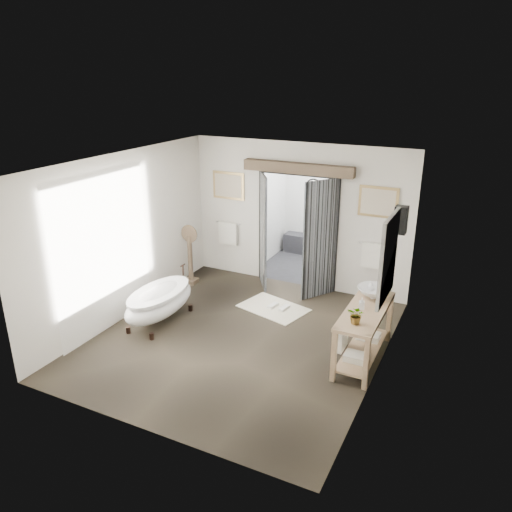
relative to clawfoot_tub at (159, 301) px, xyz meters
name	(u,v)px	position (x,y,z in m)	size (l,w,h in m)	color
ground_plane	(240,338)	(1.53, 0.09, -0.39)	(5.00, 5.00, 0.00)	#443A2C
room_shell	(233,233)	(1.50, -0.03, 1.47)	(4.52, 5.02, 2.91)	silver
shower_room	(322,223)	(1.53, 4.09, 0.51)	(2.22, 2.01, 2.51)	#252527
back_wall_dressing	(295,213)	(1.53, 2.41, 1.17)	(3.82, 0.75, 2.52)	black
clawfoot_tub	(159,301)	(0.00, 0.00, 0.00)	(0.74, 1.65, 0.80)	black
vanity	(362,330)	(3.48, 0.34, 0.11)	(0.57, 1.60, 0.85)	tan
pedestal_mirror	(190,258)	(-0.45, 1.68, 0.15)	(0.37, 0.24, 1.26)	brown
rug	(273,308)	(1.58, 1.34, -0.39)	(1.20, 0.80, 0.01)	beige
slippers	(279,307)	(1.67, 1.37, -0.35)	(0.37, 0.26, 0.05)	silver
basin	(374,292)	(3.51, 0.79, 0.54)	(0.51, 0.51, 0.18)	white
plant	(357,315)	(3.49, -0.15, 0.59)	(0.24, 0.21, 0.27)	gray
soap_bottle_a	(362,303)	(3.44, 0.34, 0.55)	(0.08, 0.08, 0.18)	gray
soap_bottle_b	(371,287)	(3.42, 0.96, 0.55)	(0.15, 0.15, 0.19)	gray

